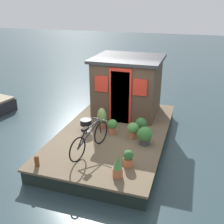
# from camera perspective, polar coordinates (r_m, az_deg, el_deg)

# --- Properties ---
(ground_plane) EXTENTS (60.00, 60.00, 0.00)m
(ground_plane) POSITION_cam_1_polar(r_m,az_deg,el_deg) (8.46, 0.41, -6.60)
(ground_plane) COLOR #2D4247
(houseboat_deck) EXTENTS (5.33, 3.12, 0.43)m
(houseboat_deck) POSITION_cam_1_polar(r_m,az_deg,el_deg) (8.35, 0.42, -5.30)
(houseboat_deck) COLOR brown
(houseboat_deck) RESTS_ON ground_plane
(houseboat_cabin) EXTENTS (2.01, 2.27, 1.96)m
(houseboat_cabin) POSITION_cam_1_polar(r_m,az_deg,el_deg) (9.28, 3.31, 5.65)
(houseboat_cabin) COLOR #4C3828
(houseboat_cabin) RESTS_ON houseboat_deck
(bicycle) EXTENTS (1.67, 0.56, 0.78)m
(bicycle) POSITION_cam_1_polar(r_m,az_deg,el_deg) (7.03, -4.72, -5.78)
(bicycle) COLOR black
(bicycle) RESTS_ON houseboat_deck
(potted_plant_sage) EXTENTS (0.23, 0.23, 0.56)m
(potted_plant_sage) POSITION_cam_1_polar(r_m,az_deg,el_deg) (6.13, 1.23, -11.45)
(potted_plant_sage) COLOR #B2603D
(potted_plant_sage) RESTS_ON houseboat_deck
(potted_plant_mint) EXTENTS (0.25, 0.25, 0.41)m
(potted_plant_mint) POSITION_cam_1_polar(r_m,az_deg,el_deg) (6.53, 3.46, -9.72)
(potted_plant_mint) COLOR #B2603D
(potted_plant_mint) RESTS_ON houseboat_deck
(potted_plant_lavender) EXTENTS (0.33, 0.33, 0.48)m
(potted_plant_lavender) POSITION_cam_1_polar(r_m,az_deg,el_deg) (7.74, 4.49, -3.71)
(potted_plant_lavender) COLOR #B2603D
(potted_plant_lavender) RESTS_ON houseboat_deck
(potted_plant_rosemary) EXTENTS (0.42, 0.42, 0.51)m
(potted_plant_rosemary) POSITION_cam_1_polar(r_m,az_deg,el_deg) (7.45, 6.94, -4.94)
(potted_plant_rosemary) COLOR #38383D
(potted_plant_rosemary) RESTS_ON houseboat_deck
(potted_plant_fern) EXTENTS (0.32, 0.32, 0.66)m
(potted_plant_fern) POSITION_cam_1_polar(r_m,az_deg,el_deg) (8.31, -2.18, -1.52)
(potted_plant_fern) COLOR #935138
(potted_plant_fern) RESTS_ON houseboat_deck
(potted_plant_geranium) EXTENTS (0.35, 0.35, 0.47)m
(potted_plant_geranium) POSITION_cam_1_polar(r_m,az_deg,el_deg) (8.08, 6.15, -2.64)
(potted_plant_geranium) COLOR #935138
(potted_plant_geranium) RESTS_ON houseboat_deck
(potted_plant_ivy) EXTENTS (0.29, 0.29, 0.46)m
(potted_plant_ivy) POSITION_cam_1_polar(r_m,az_deg,el_deg) (7.96, 0.09, -2.94)
(potted_plant_ivy) COLOR #B2603D
(potted_plant_ivy) RESTS_ON houseboat_deck
(charcoal_grill) EXTENTS (0.34, 0.34, 0.40)m
(charcoal_grill) POSITION_cam_1_polar(r_m,az_deg,el_deg) (8.11, -5.56, -2.31)
(charcoal_grill) COLOR black
(charcoal_grill) RESTS_ON houseboat_deck
(mooring_bollard) EXTENTS (0.12, 0.12, 0.27)m
(mooring_bollard) POSITION_cam_1_polar(r_m,az_deg,el_deg) (6.79, -15.68, -9.87)
(mooring_bollard) COLOR brown
(mooring_bollard) RESTS_ON houseboat_deck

